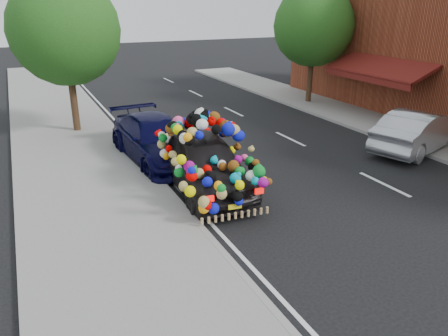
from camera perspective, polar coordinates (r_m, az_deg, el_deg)
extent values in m
plane|color=black|center=(11.56, 7.32, -5.10)|extent=(100.00, 100.00, 0.00)
cube|color=gray|center=(10.12, -14.04, -9.25)|extent=(4.00, 60.00, 0.12)
cube|color=gray|center=(10.57, -3.60, -7.21)|extent=(0.15, 60.00, 0.13)
cube|color=gray|center=(18.85, 23.86, 3.80)|extent=(3.00, 40.00, 0.12)
cube|color=#5B1511|center=(20.76, 19.53, 12.33)|extent=(1.62, 5.20, 0.75)
cube|color=#5B1511|center=(20.30, 17.84, 11.20)|extent=(0.06, 5.20, 0.35)
cylinder|color=#332114|center=(18.66, -19.03, 8.44)|extent=(0.28, 0.28, 2.73)
sphere|color=#214412|center=(18.32, -20.04, 16.58)|extent=(4.20, 4.20, 4.20)
cylinder|color=#332114|center=(23.48, 11.13, 11.44)|extent=(0.28, 0.28, 2.64)
sphere|color=#214412|center=(23.21, 11.59, 17.73)|extent=(4.00, 4.00, 4.00)
imported|color=black|center=(12.33, -2.63, 0.73)|extent=(2.23, 4.77, 1.58)
cube|color=red|center=(10.10, -1.92, -4.05)|extent=(0.22, 0.08, 0.14)
cube|color=red|center=(10.53, 4.63, -3.02)|extent=(0.22, 0.08, 0.14)
cube|color=yellow|center=(10.42, 1.43, -5.05)|extent=(0.34, 0.07, 0.12)
imported|color=black|center=(14.79, -8.77, 3.74)|extent=(2.42, 5.18, 1.46)
imported|color=#A3A4AA|center=(17.05, 23.98, 4.46)|extent=(4.70, 2.88, 1.46)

